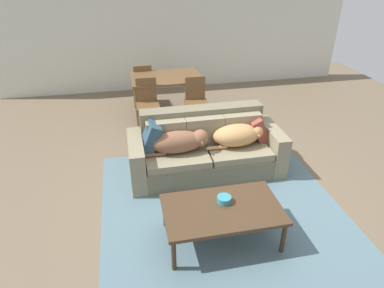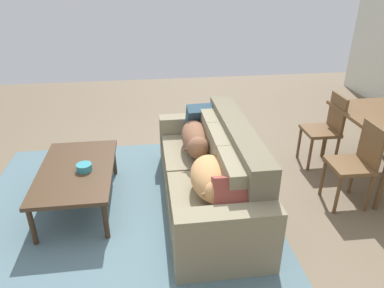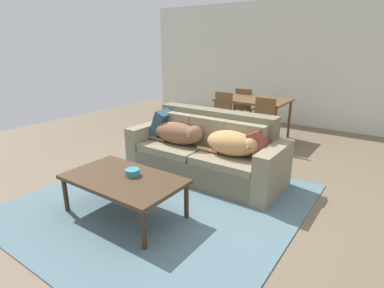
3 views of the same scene
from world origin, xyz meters
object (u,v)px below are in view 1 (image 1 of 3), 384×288
object	(u,v)px
throw_pillow_by_right_arm	(257,128)
dining_chair_near_left	(147,101)
dog_on_right_cushion	(238,135)
dining_table	(166,80)
throw_pillow_by_left_arm	(149,136)
dining_chair_near_right	(196,100)
dog_on_left_cushion	(181,142)
couch	(205,149)
coffee_table	(222,211)
bowl_on_coffee_table	(224,199)
dining_chair_far_left	(143,82)

from	to	relation	value
throw_pillow_by_right_arm	dining_chair_near_left	world-z (taller)	dining_chair_near_left
throw_pillow_by_right_arm	dining_chair_near_left	bearing A→B (deg)	134.00
dog_on_right_cushion	dining_table	xyz separation A→B (m)	(-0.71, 2.17, 0.12)
dining_table	throw_pillow_by_left_arm	bearing A→B (deg)	-104.30
throw_pillow_by_right_arm	dining_chair_near_right	world-z (taller)	dining_chair_near_right
dog_on_left_cushion	dining_table	distance (m)	2.21
dog_on_left_cushion	dining_chair_near_left	bearing A→B (deg)	100.01
couch	throw_pillow_by_left_arm	bearing A→B (deg)	176.92
throw_pillow_by_right_arm	coffee_table	size ratio (longest dim) A/B	0.29
dining_table	couch	bearing A→B (deg)	-82.85
bowl_on_coffee_table	dining_table	distance (m)	3.39
throw_pillow_by_right_arm	couch	bearing A→B (deg)	-176.73
dog_on_right_cushion	throw_pillow_by_left_arm	world-z (taller)	throw_pillow_by_left_arm
coffee_table	dining_chair_near_left	xyz separation A→B (m)	(-0.53, 2.95, 0.11)
dog_on_right_cushion	bowl_on_coffee_table	bearing A→B (deg)	-114.82
dining_chair_far_left	dining_table	bearing A→B (deg)	125.00
dog_on_left_cushion	throw_pillow_by_left_arm	bearing A→B (deg)	158.04
dog_on_left_cushion	throw_pillow_by_right_arm	world-z (taller)	throw_pillow_by_right_arm
dog_on_left_cushion	coffee_table	xyz separation A→B (m)	(0.23, -1.27, -0.18)
dog_on_left_cushion	dining_chair_near_right	distance (m)	1.68
dining_chair_near_left	couch	bearing A→B (deg)	-65.67
throw_pillow_by_right_arm	coffee_table	bearing A→B (deg)	-122.94
dining_chair_near_right	dog_on_left_cushion	bearing A→B (deg)	-108.31
couch	dining_chair_near_left	xyz separation A→B (m)	(-0.68, 1.56, 0.17)
throw_pillow_by_right_arm	coffee_table	world-z (taller)	throw_pillow_by_right_arm
throw_pillow_by_left_arm	dining_chair_near_left	distance (m)	1.52
throw_pillow_by_right_arm	dining_chair_far_left	size ratio (longest dim) A/B	0.42
dog_on_right_cushion	bowl_on_coffee_table	world-z (taller)	dog_on_right_cushion
dog_on_left_cushion	dining_chair_far_left	distance (m)	2.76
dining_chair_far_left	dining_chair_near_left	bearing A→B (deg)	86.98
dog_on_right_cushion	dining_chair_near_left	xyz separation A→B (m)	(-1.13, 1.65, -0.07)
throw_pillow_by_left_arm	coffee_table	xyz separation A→B (m)	(0.63, -1.43, -0.22)
bowl_on_coffee_table	dining_chair_far_left	bearing A→B (deg)	98.35
coffee_table	dining_chair_near_left	world-z (taller)	dining_chair_near_left
dog_on_left_cushion	dining_chair_near_left	world-z (taller)	dining_chair_near_left
dining_chair_near_right	dining_chair_far_left	world-z (taller)	dining_chair_near_right
bowl_on_coffee_table	dining_chair_far_left	distance (m)	3.95
bowl_on_coffee_table	dining_chair_near_right	world-z (taller)	dining_chair_near_right
dining_table	dog_on_right_cushion	bearing A→B (deg)	-71.92
throw_pillow_by_right_arm	dog_on_right_cushion	bearing A→B (deg)	-157.66
bowl_on_coffee_table	dining_chair_near_right	xyz separation A→B (m)	(0.29, 2.76, 0.03)
coffee_table	throw_pillow_by_left_arm	bearing A→B (deg)	113.88
dining_chair_near_right	dining_chair_far_left	xyz separation A→B (m)	(-0.87, 1.15, -0.01)
dog_on_left_cushion	dining_chair_near_left	xyz separation A→B (m)	(-0.30, 1.68, -0.07)
dining_chair_far_left	dog_on_right_cushion	bearing A→B (deg)	109.50
dining_table	dining_chair_near_left	xyz separation A→B (m)	(-0.42, -0.53, -0.19)
dog_on_right_cushion	dining_chair_near_left	size ratio (longest dim) A/B	0.92
throw_pillow_by_right_arm	coffee_table	xyz separation A→B (m)	(-0.93, -1.44, -0.19)
dining_chair_far_left	couch	bearing A→B (deg)	101.45
couch	dining_chair_near_left	size ratio (longest dim) A/B	2.37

